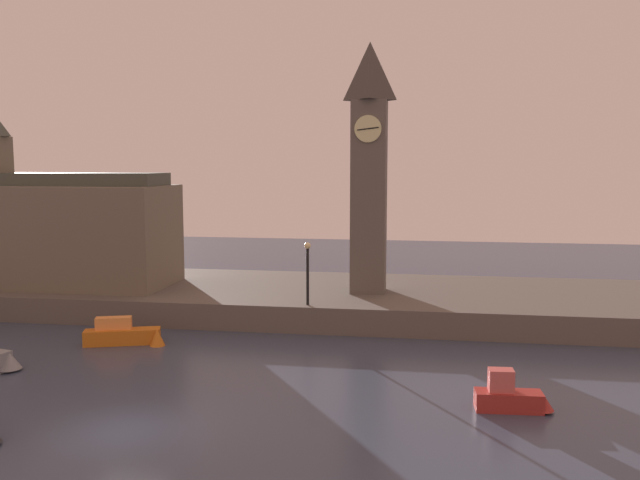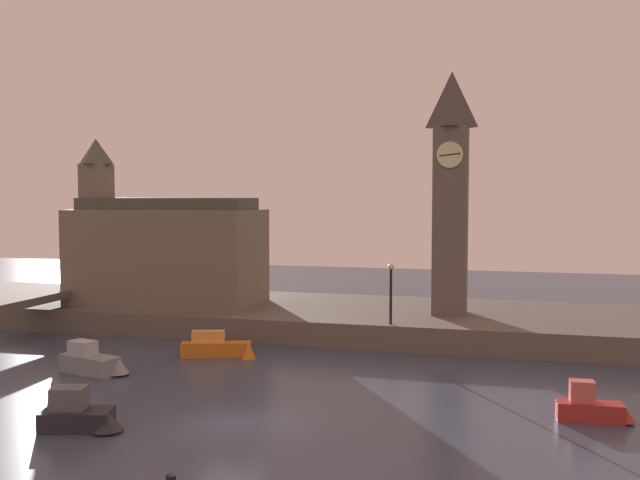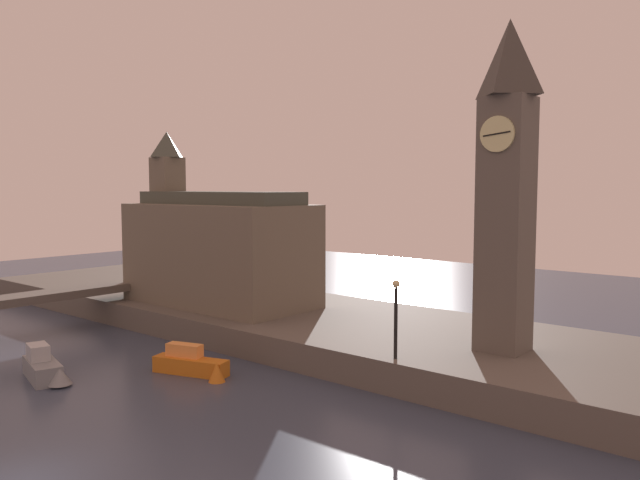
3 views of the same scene
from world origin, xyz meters
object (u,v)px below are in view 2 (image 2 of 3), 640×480
object	(u,v)px
parliament_hall	(163,251)
boat_barge_dark	(81,415)
boat_cruiser_grey	(94,362)
clock_tower	(451,189)
boat_patrol_orange	(220,347)
boat_dinghy_red	(594,408)
streetlamp	(391,286)

from	to	relation	value
parliament_hall	boat_barge_dark	xyz separation A→B (m)	(7.25, -20.54, -4.54)
boat_cruiser_grey	boat_barge_dark	xyz separation A→B (m)	(4.34, -7.55, -0.02)
clock_tower	boat_patrol_orange	bearing A→B (deg)	-144.26
boat_patrol_orange	boat_cruiser_grey	distance (m)	6.83
clock_tower	parliament_hall	distance (m)	19.79
parliament_hall	boat_barge_dark	bearing A→B (deg)	-70.55
clock_tower	boat_barge_dark	xyz separation A→B (m)	(-12.09, -21.06, -8.68)
parliament_hall	boat_barge_dark	world-z (taller)	parliament_hall
boat_dinghy_red	clock_tower	bearing A→B (deg)	114.24
clock_tower	boat_cruiser_grey	xyz separation A→B (m)	(-16.43, -13.51, -8.66)
boat_barge_dark	parliament_hall	bearing A→B (deg)	109.45
streetlamp	boat_patrol_orange	bearing A→B (deg)	-155.10
parliament_hall	boat_cruiser_grey	bearing A→B (deg)	-77.37
boat_patrol_orange	boat_cruiser_grey	bearing A→B (deg)	-132.71
streetlamp	boat_cruiser_grey	bearing A→B (deg)	-145.89
parliament_hall	boat_cruiser_grey	size ratio (longest dim) A/B	3.20
boat_barge_dark	boat_dinghy_red	xyz separation A→B (m)	(18.85, 6.05, -0.03)
parliament_hall	boat_patrol_orange	size ratio (longest dim) A/B	2.88
boat_patrol_orange	boat_dinghy_red	distance (m)	19.68
clock_tower	streetlamp	distance (m)	7.67
streetlamp	boat_barge_dark	size ratio (longest dim) A/B	1.02
parliament_hall	streetlamp	size ratio (longest dim) A/B	3.61
boat_dinghy_red	parliament_hall	bearing A→B (deg)	150.96
boat_patrol_orange	boat_barge_dark	size ratio (longest dim) A/B	1.27
clock_tower	boat_cruiser_grey	size ratio (longest dim) A/B	3.78
streetlamp	boat_dinghy_red	bearing A→B (deg)	-47.44
clock_tower	boat_patrol_orange	world-z (taller)	clock_tower
clock_tower	boat_dinghy_red	distance (m)	18.63
clock_tower	boat_dinghy_red	size ratio (longest dim) A/B	5.04
boat_patrol_orange	streetlamp	bearing A→B (deg)	24.90
boat_dinghy_red	boat_patrol_orange	bearing A→B (deg)	160.65
boat_dinghy_red	streetlamp	bearing A→B (deg)	132.56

